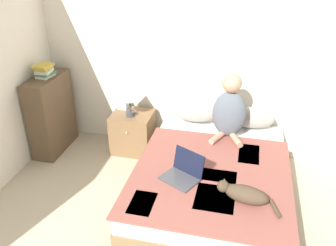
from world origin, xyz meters
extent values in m
cube|color=silver|center=(0.00, 3.53, 1.27)|extent=(5.60, 0.05, 2.55)
cube|color=brown|center=(0.03, 2.45, 0.14)|extent=(1.49, 2.03, 0.28)
cube|color=silver|center=(0.03, 2.45, 0.36)|extent=(1.46, 2.00, 0.17)
cube|color=brown|center=(0.03, 2.25, 0.45)|extent=(1.53, 1.62, 0.02)
cube|color=#5B9384|center=(0.11, 1.91, 0.46)|extent=(0.35, 0.38, 0.01)
cube|color=#5B9384|center=(-0.50, 1.70, 0.46)|extent=(0.21, 0.32, 0.01)
cube|color=#5B9384|center=(0.09, 2.25, 0.46)|extent=(0.38, 0.20, 0.01)
cube|color=#5B9384|center=(0.38, 2.72, 0.46)|extent=(0.22, 0.39, 0.01)
ellipsoid|color=gray|center=(-0.30, 3.33, 0.60)|extent=(0.57, 0.22, 0.26)
ellipsoid|color=gray|center=(0.37, 3.33, 0.60)|extent=(0.57, 0.22, 0.26)
ellipsoid|color=slate|center=(0.12, 3.06, 0.74)|extent=(0.38, 0.21, 0.56)
sphere|color=tan|center=(0.12, 3.06, 1.12)|extent=(0.22, 0.22, 0.22)
cylinder|color=tan|center=(0.02, 2.93, 0.50)|extent=(0.18, 0.27, 0.07)
cylinder|color=tan|center=(0.22, 2.93, 0.50)|extent=(0.18, 0.27, 0.07)
ellipsoid|color=#473828|center=(0.37, 1.92, 0.55)|extent=(0.41, 0.23, 0.16)
sphere|color=#473828|center=(0.17, 1.96, 0.57)|extent=(0.11, 0.11, 0.11)
cone|color=#473828|center=(0.16, 1.93, 0.61)|extent=(0.05, 0.05, 0.05)
cone|color=#473828|center=(0.17, 1.98, 0.61)|extent=(0.05, 0.05, 0.05)
cylinder|color=#473828|center=(0.62, 1.87, 0.48)|extent=(0.10, 0.21, 0.04)
cube|color=#424247|center=(-0.25, 2.09, 0.47)|extent=(0.41, 0.37, 0.02)
cube|color=black|center=(-0.19, 2.22, 0.60)|extent=(0.33, 0.21, 0.24)
cube|color=brown|center=(-1.10, 3.23, 0.26)|extent=(0.51, 0.45, 0.53)
sphere|color=tan|center=(-1.10, 2.99, 0.38)|extent=(0.03, 0.03, 0.03)
cylinder|color=#38383D|center=(-1.10, 3.17, 0.56)|extent=(0.11, 0.11, 0.06)
cylinder|color=#38383D|center=(-1.10, 3.17, 0.68)|extent=(0.02, 0.02, 0.17)
cone|color=white|center=(-1.10, 3.17, 0.87)|extent=(0.25, 0.25, 0.21)
cube|color=silver|center=(-1.26, 3.36, 0.58)|extent=(0.12, 0.12, 0.11)
ellipsoid|color=white|center=(-1.26, 3.36, 0.65)|extent=(0.06, 0.04, 0.03)
cube|color=brown|center=(-2.12, 3.03, 0.50)|extent=(0.29, 0.71, 1.01)
cube|color=beige|center=(-2.12, 3.03, 1.02)|extent=(0.17, 0.22, 0.03)
cube|color=#3D7A51|center=(-2.12, 3.03, 1.05)|extent=(0.22, 0.22, 0.03)
cube|color=beige|center=(-2.12, 3.03, 1.08)|extent=(0.19, 0.21, 0.04)
cube|color=gold|center=(-2.13, 3.04, 1.12)|extent=(0.16, 0.21, 0.04)
cube|color=gold|center=(-2.12, 3.03, 1.15)|extent=(0.21, 0.23, 0.03)
camera|label=1|loc=(0.27, -0.60, 2.53)|focal=38.00mm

